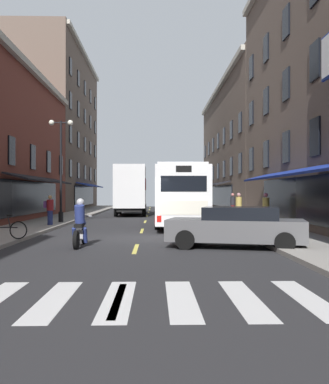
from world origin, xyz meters
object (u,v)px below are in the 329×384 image
sedan_near (135,204)px  pedestrian_rear (233,204)px  sedan_mid (236,227)px  motorcycle_rider (80,226)px  box_truck (131,191)px  transit_bus (178,195)px  bicycle_near (4,229)px  pedestrian_near (50,209)px  pedestrian_far (239,207)px  pedestrian_mid (266,208)px  street_lamp_twin (61,166)px

sedan_near → pedestrian_rear: size_ratio=2.79×
sedan_mid → motorcycle_rider: motorcycle_rider is taller
sedan_near → box_truck: bearing=-89.4°
transit_bus → bicycle_near: size_ratio=6.84×
transit_bus → pedestrian_near: size_ratio=7.40×
box_truck → pedestrian_far: 11.89m
motorcycle_rider → pedestrian_rear: bearing=62.6°
pedestrian_mid → pedestrian_far: bearing=37.3°
pedestrian_near → pedestrian_far: size_ratio=0.92×
bicycle_near → pedestrian_far: size_ratio=1.00×
box_truck → sedan_near: box_truck is taller
transit_bus → sedan_mid: 10.47m
street_lamp_twin → motorcycle_rider: bearing=-73.7°
motorcycle_rider → bicycle_near: bearing=159.0°
sedan_mid → pedestrian_mid: pedestrian_mid is taller
transit_bus → pedestrian_near: 7.31m
bicycle_near → pedestrian_mid: size_ratio=1.00×
sedan_near → sedan_mid: bearing=-80.6°
pedestrian_rear → pedestrian_near: bearing=98.7°
transit_bus → pedestrian_mid: size_ratio=6.86×
box_truck → sedan_mid: (4.74, -20.25, -1.34)m
bicycle_near → pedestrian_near: 6.88m
sedan_near → street_lamp_twin: 19.13m
box_truck → pedestrian_mid: (7.93, -12.14, -1.03)m
bicycle_near → sedan_near: bearing=82.8°
motorcycle_rider → pedestrian_mid: bearing=42.2°
pedestrian_far → sedan_near: bearing=-43.2°
sedan_mid → pedestrian_far: size_ratio=2.81×
motorcycle_rider → street_lamp_twin: 10.96m
transit_bus → box_truck: 10.48m
transit_bus → pedestrian_rear: size_ratio=6.91×
sedan_near → motorcycle_rider: bearing=-91.0°
sedan_near → sedan_mid: sedan_near is taller
transit_bus → pedestrian_far: size_ratio=6.82×
street_lamp_twin → pedestrian_near: bearing=-92.7°
motorcycle_rider → pedestrian_mid: size_ratio=1.21×
sedan_near → pedestrian_far: (7.09, -18.52, 0.29)m
sedan_near → pedestrian_rear: pedestrian_rear is taller
box_truck → bicycle_near: 19.10m
box_truck → pedestrian_rear: bearing=-26.8°
box_truck → bicycle_near: size_ratio=4.20×
transit_bus → street_lamp_twin: (-6.91, 0.26, 1.73)m
pedestrian_far → pedestrian_rear: size_ratio=1.01×
bicycle_near → pedestrian_rear: size_ratio=1.01×
sedan_mid → pedestrian_far: 10.92m
pedestrian_rear → street_lamp_twin: bearing=90.9°
pedestrian_mid → box_truck: bearing=50.5°
sedan_mid → pedestrian_far: pedestrian_far is taller
box_truck → pedestrian_rear: (7.70, -3.89, -1.03)m
sedan_near → pedestrian_near: (-3.57, -20.79, 0.24)m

